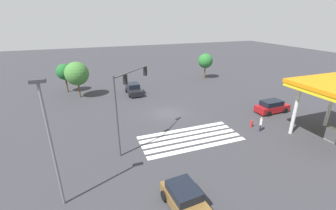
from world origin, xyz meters
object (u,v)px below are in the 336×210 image
object	(u,v)px
tree_corner_a	(77,74)
tree_corner_c	(205,61)
street_light_pole_a	(50,137)
car_2	(272,107)
tree_corner_b	(65,72)
pedestrian	(261,124)
traffic_signal_mast	(126,97)
fire_hydrant	(252,123)
car_3	(134,89)
car_0	(185,199)

from	to	relation	value
tree_corner_a	tree_corner_c	world-z (taller)	tree_corner_a
street_light_pole_a	tree_corner_a	size ratio (longest dim) A/B	1.56
car_2	tree_corner_b	distance (m)	31.22
car_2	pedestrian	xyz separation A→B (m)	(-5.05, -3.66, 0.11)
car_2	pedestrian	distance (m)	6.23
tree_corner_b	traffic_signal_mast	bearing A→B (deg)	-73.16
tree_corner_c	fire_hydrant	size ratio (longest dim) A/B	5.73
car_3	pedestrian	distance (m)	19.89
car_3	fire_hydrant	xyz separation A→B (m)	(9.92, -16.00, -0.35)
fire_hydrant	traffic_signal_mast	bearing A→B (deg)	178.03
car_0	tree_corner_b	distance (m)	29.99
tree_corner_b	tree_corner_c	bearing A→B (deg)	-0.09
street_light_pole_a	fire_hydrant	bearing A→B (deg)	13.94
pedestrian	tree_corner_c	distance (m)	22.68
tree_corner_c	fire_hydrant	distance (m)	21.70
traffic_signal_mast	street_light_pole_a	world-z (taller)	street_light_pole_a
tree_corner_c	fire_hydrant	bearing A→B (deg)	-104.90
street_light_pole_a	tree_corner_b	distance (m)	25.64
car_0	pedestrian	xyz separation A→B (m)	(11.99, 6.81, 0.17)
car_0	pedestrian	world-z (taller)	pedestrian
fire_hydrant	pedestrian	bearing A→B (deg)	-80.00
car_2	tree_corner_a	world-z (taller)	tree_corner_a
car_3	street_light_pole_a	xyz separation A→B (m)	(-9.28, -20.76, 4.30)
traffic_signal_mast	tree_corner_b	world-z (taller)	traffic_signal_mast
car_0	traffic_signal_mast	bearing A→B (deg)	-171.23
car_0	car_3	xyz separation A→B (m)	(1.87, 23.93, 0.05)
tree_corner_a	car_2	bearing A→B (deg)	-32.51
traffic_signal_mast	fire_hydrant	bearing A→B (deg)	-46.97
street_light_pole_a	tree_corner_c	xyz separation A→B (m)	(24.73, 25.53, -1.59)
traffic_signal_mast	car_2	bearing A→B (deg)	-38.84
traffic_signal_mast	tree_corner_b	bearing A→B (deg)	61.84
car_3	tree_corner_a	distance (m)	8.75
car_2	street_light_pole_a	xyz separation A→B (m)	(-24.45, -7.29, 4.30)
traffic_signal_mast	car_0	distance (m)	9.72
traffic_signal_mast	tree_corner_b	xyz separation A→B (m)	(-6.15, 20.33, -1.80)
car_2	tree_corner_c	xyz separation A→B (m)	(0.28, 18.24, 2.71)
tree_corner_a	tree_corner_b	size ratio (longest dim) A/B	1.17
traffic_signal_mast	tree_corner_b	distance (m)	21.32
car_3	tree_corner_c	bearing A→B (deg)	106.21
tree_corner_a	tree_corner_b	xyz separation A→B (m)	(-1.89, 3.43, -0.34)
car_3	tree_corner_b	bearing A→B (deg)	-116.60
traffic_signal_mast	car_3	xyz separation A→B (m)	(3.86, 15.52, -4.39)
traffic_signal_mast	car_2	xyz separation A→B (m)	(19.03, 2.05, -4.39)
car_0	street_light_pole_a	xyz separation A→B (m)	(-7.41, 3.17, 4.35)
tree_corner_b	fire_hydrant	distance (m)	28.97
car_2	car_3	world-z (taller)	car_3
car_2	tree_corner_b	xyz separation A→B (m)	(-25.18, 18.28, 2.59)
fire_hydrant	car_0	bearing A→B (deg)	-146.05
street_light_pole_a	fire_hydrant	distance (m)	20.32
traffic_signal_mast	car_3	world-z (taller)	traffic_signal_mast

